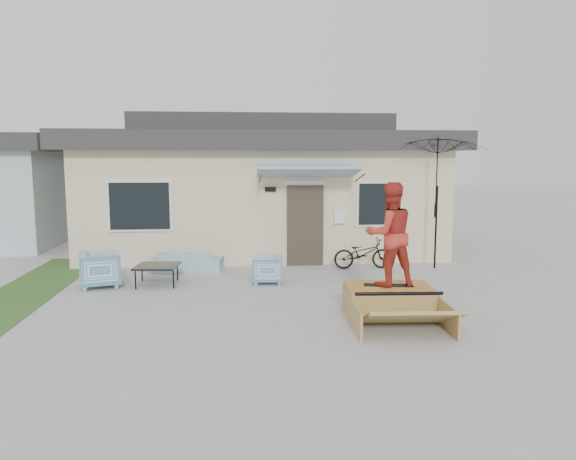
{
  "coord_description": "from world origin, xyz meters",
  "views": [
    {
      "loc": [
        -0.75,
        -9.33,
        2.8
      ],
      "look_at": [
        0.3,
        1.8,
        1.3
      ],
      "focal_mm": 33.57,
      "sensor_mm": 36.0,
      "label": 1
    }
  ],
  "objects": [
    {
      "name": "armchair_right",
      "position": [
        -0.1,
        2.56,
        0.34
      ],
      "size": [
        0.67,
        0.7,
        0.68
      ],
      "primitive_type": "imported",
      "rotation": [
        0.0,
        0.0,
        -1.64
      ],
      "color": "teal",
      "rests_on": "ground"
    },
    {
      "name": "skateboard",
      "position": [
        1.95,
        -0.05,
        0.53
      ],
      "size": [
        0.9,
        0.38,
        0.05
      ],
      "primitive_type": "cube",
      "rotation": [
        0.0,
        0.0,
        -0.19
      ],
      "color": "black",
      "rests_on": "skate_ramp"
    },
    {
      "name": "ground",
      "position": [
        0.0,
        0.0,
        0.0
      ],
      "size": [
        90.0,
        90.0,
        0.0
      ],
      "primitive_type": "plane",
      "color": "#A0A0A0",
      "rests_on": "ground"
    },
    {
      "name": "grass_strip",
      "position": [
        -5.2,
        2.0,
        0.0
      ],
      "size": [
        1.4,
        8.0,
        0.01
      ],
      "primitive_type": "cube",
      "color": "#2E5321",
      "rests_on": "ground"
    },
    {
      "name": "bicycle",
      "position": [
        2.41,
        3.9,
        0.48
      ],
      "size": [
        1.49,
        0.52,
        0.95
      ],
      "primitive_type": "imported",
      "rotation": [
        0.0,
        0.0,
        1.57
      ],
      "color": "black",
      "rests_on": "ground"
    },
    {
      "name": "skater",
      "position": [
        1.95,
        -0.05,
        1.49
      ],
      "size": [
        0.98,
        0.81,
        1.85
      ],
      "primitive_type": "imported",
      "rotation": [
        0.0,
        0.0,
        3.26
      ],
      "color": "#B73226",
      "rests_on": "skateboard"
    },
    {
      "name": "loveseat",
      "position": [
        -2.01,
        3.96,
        0.34
      ],
      "size": [
        1.78,
        0.73,
        0.67
      ],
      "primitive_type": "imported",
      "rotation": [
        0.0,
        0.0,
        3.01
      ],
      "color": "teal",
      "rests_on": "ground"
    },
    {
      "name": "patio_umbrella",
      "position": [
        4.26,
        3.79,
        1.75
      ],
      "size": [
        2.38,
        2.21,
        2.2
      ],
      "color": "black",
      "rests_on": "ground"
    },
    {
      "name": "skate_ramp",
      "position": [
        1.95,
        -0.1,
        0.25
      ],
      "size": [
        1.62,
        2.1,
        0.5
      ],
      "primitive_type": null,
      "rotation": [
        0.0,
        0.0,
        -0.06
      ],
      "color": "#9F8045",
      "rests_on": "ground"
    },
    {
      "name": "coffee_table",
      "position": [
        -2.55,
        2.6,
        0.22
      ],
      "size": [
        0.99,
        0.99,
        0.44
      ],
      "primitive_type": "cube",
      "rotation": [
        0.0,
        0.0,
        -0.11
      ],
      "color": "black",
      "rests_on": "ground"
    },
    {
      "name": "house",
      "position": [
        0.0,
        7.99,
        1.94
      ],
      "size": [
        10.8,
        8.49,
        4.1
      ],
      "color": "beige",
      "rests_on": "ground"
    },
    {
      "name": "armchair_left",
      "position": [
        -3.75,
        2.53,
        0.43
      ],
      "size": [
        0.97,
        1.01,
        0.86
      ],
      "primitive_type": "imported",
      "rotation": [
        0.0,
        0.0,
        1.84
      ],
      "color": "teal",
      "rests_on": "ground"
    }
  ]
}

